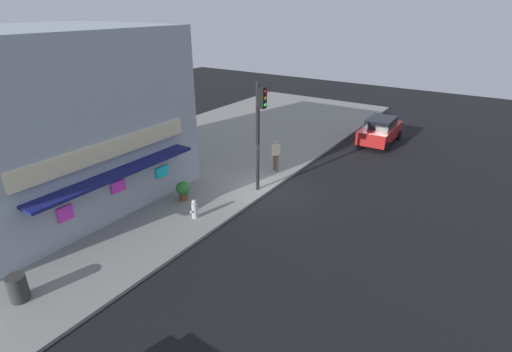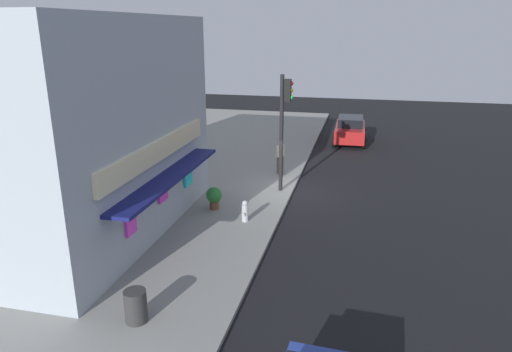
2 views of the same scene
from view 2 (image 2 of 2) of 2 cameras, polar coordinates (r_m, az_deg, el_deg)
ground_plane at (r=21.69m, az=4.54°, el=-2.06°), size 61.51×61.51×0.00m
sidewalk at (r=23.38m, az=-10.88°, el=-0.68°), size 41.00×12.59×0.13m
corner_building at (r=18.31m, az=-23.98°, el=5.54°), size 10.50×9.08×7.63m
traffic_light at (r=20.69m, az=3.45°, el=7.09°), size 0.32×0.58×5.29m
fire_hydrant at (r=18.05m, az=-1.36°, el=-4.35°), size 0.49×0.25×0.86m
trash_can at (r=12.69m, az=-14.54°, el=-15.20°), size 0.58×0.58×0.87m
pedestrian at (r=23.80m, az=3.01°, el=2.56°), size 0.57×0.44×1.75m
potted_plant_by_doorway at (r=19.31m, az=-5.17°, el=-2.52°), size 0.66×0.66×0.93m
parked_car_red at (r=31.51m, az=11.48°, el=5.61°), size 4.33×2.16×1.71m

